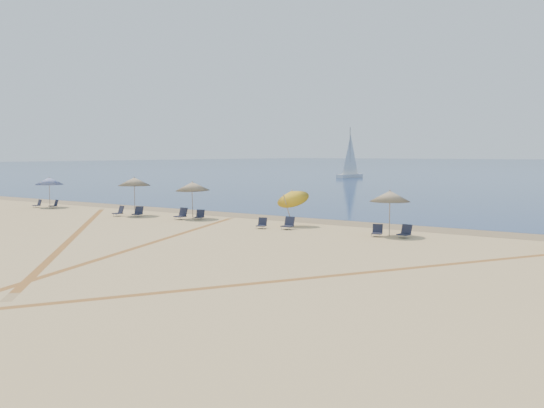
{
  "coord_description": "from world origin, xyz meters",
  "views": [
    {
      "loc": [
        19.12,
        -8.25,
        4.23
      ],
      "look_at": [
        0.0,
        20.0,
        1.3
      ],
      "focal_mm": 39.21,
      "sensor_mm": 36.0,
      "label": 1
    }
  ],
  "objects_px": {
    "chair_4": "(182,214)",
    "chair_9": "(405,232)",
    "chair_0": "(38,204)",
    "chair_6": "(262,224)",
    "umbrella_4": "(390,196)",
    "umbrella_0": "(49,181)",
    "chair_5": "(200,215)",
    "sailboat_0": "(350,163)",
    "chair_1": "(54,204)",
    "chair_3": "(138,212)",
    "umbrella_3": "(292,195)",
    "umbrella_2": "(193,186)",
    "umbrella_1": "(134,182)",
    "chair_8": "(377,231)",
    "chair_2": "(119,212)",
    "chair_7": "(288,224)"
  },
  "relations": [
    {
      "from": "chair_9",
      "to": "umbrella_4",
      "type": "bearing_deg",
      "value": 173.18
    },
    {
      "from": "umbrella_3",
      "to": "chair_7",
      "type": "bearing_deg",
      "value": -65.03
    },
    {
      "from": "chair_0",
      "to": "chair_6",
      "type": "height_order",
      "value": "chair_0"
    },
    {
      "from": "chair_5",
      "to": "chair_8",
      "type": "height_order",
      "value": "chair_5"
    },
    {
      "from": "chair_0",
      "to": "chair_5",
      "type": "distance_m",
      "value": 16.09
    },
    {
      "from": "umbrella_0",
      "to": "umbrella_3",
      "type": "bearing_deg",
      "value": 1.35
    },
    {
      "from": "chair_5",
      "to": "chair_9",
      "type": "bearing_deg",
      "value": -22.75
    },
    {
      "from": "chair_2",
      "to": "chair_8",
      "type": "bearing_deg",
      "value": 15.78
    },
    {
      "from": "umbrella_1",
      "to": "chair_2",
      "type": "distance_m",
      "value": 2.26
    },
    {
      "from": "chair_3",
      "to": "chair_6",
      "type": "height_order",
      "value": "chair_3"
    },
    {
      "from": "umbrella_0",
      "to": "chair_9",
      "type": "bearing_deg",
      "value": -0.81
    },
    {
      "from": "chair_0",
      "to": "chair_8",
      "type": "distance_m",
      "value": 28.59
    },
    {
      "from": "chair_4",
      "to": "umbrella_2",
      "type": "bearing_deg",
      "value": 73.06
    },
    {
      "from": "umbrella_1",
      "to": "chair_1",
      "type": "xyz_separation_m",
      "value": [
        -9.11,
        0.23,
        -2.02
      ]
    },
    {
      "from": "chair_6",
      "to": "umbrella_2",
      "type": "bearing_deg",
      "value": 148.8
    },
    {
      "from": "chair_0",
      "to": "sailboat_0",
      "type": "distance_m",
      "value": 63.99
    },
    {
      "from": "umbrella_4",
      "to": "chair_3",
      "type": "distance_m",
      "value": 17.58
    },
    {
      "from": "chair_1",
      "to": "umbrella_3",
      "type": "bearing_deg",
      "value": 17.94
    },
    {
      "from": "chair_0",
      "to": "chair_4",
      "type": "bearing_deg",
      "value": 11.87
    },
    {
      "from": "chair_1",
      "to": "chair_6",
      "type": "bearing_deg",
      "value": 12.66
    },
    {
      "from": "chair_2",
      "to": "chair_1",
      "type": "bearing_deg",
      "value": -173.76
    },
    {
      "from": "umbrella_0",
      "to": "umbrella_3",
      "type": "relative_size",
      "value": 0.96
    },
    {
      "from": "umbrella_4",
      "to": "chair_6",
      "type": "relative_size",
      "value": 3.36
    },
    {
      "from": "umbrella_2",
      "to": "chair_1",
      "type": "distance_m",
      "value": 13.81
    },
    {
      "from": "umbrella_1",
      "to": "chair_0",
      "type": "distance_m",
      "value": 10.87
    },
    {
      "from": "chair_6",
      "to": "chair_9",
      "type": "relative_size",
      "value": 0.99
    },
    {
      "from": "umbrella_1",
      "to": "umbrella_3",
      "type": "distance_m",
      "value": 12.04
    },
    {
      "from": "umbrella_4",
      "to": "chair_8",
      "type": "height_order",
      "value": "umbrella_4"
    },
    {
      "from": "umbrella_3",
      "to": "chair_1",
      "type": "height_order",
      "value": "umbrella_3"
    },
    {
      "from": "chair_4",
      "to": "sailboat_0",
      "type": "height_order",
      "value": "sailboat_0"
    },
    {
      "from": "chair_6",
      "to": "chair_2",
      "type": "bearing_deg",
      "value": 162.72
    },
    {
      "from": "chair_0",
      "to": "chair_2",
      "type": "bearing_deg",
      "value": 7.2
    },
    {
      "from": "umbrella_3",
      "to": "chair_3",
      "type": "distance_m",
      "value": 11.34
    },
    {
      "from": "umbrella_0",
      "to": "chair_2",
      "type": "bearing_deg",
      "value": -8.38
    },
    {
      "from": "umbrella_3",
      "to": "chair_1",
      "type": "distance_m",
      "value": 21.16
    },
    {
      "from": "chair_4",
      "to": "chair_9",
      "type": "xyz_separation_m",
      "value": [
        14.97,
        0.13,
        -0.03
      ]
    },
    {
      "from": "chair_1",
      "to": "umbrella_4",
      "type": "bearing_deg",
      "value": 16.03
    },
    {
      "from": "sailboat_0",
      "to": "umbrella_4",
      "type": "bearing_deg",
      "value": -52.46
    },
    {
      "from": "chair_1",
      "to": "chair_8",
      "type": "height_order",
      "value": "chair_1"
    },
    {
      "from": "umbrella_0",
      "to": "chair_5",
      "type": "distance_m",
      "value": 15.58
    },
    {
      "from": "chair_1",
      "to": "chair_3",
      "type": "xyz_separation_m",
      "value": [
        9.95,
        -0.72,
        0.02
      ]
    },
    {
      "from": "umbrella_3",
      "to": "chair_8",
      "type": "relative_size",
      "value": 3.44
    },
    {
      "from": "chair_5",
      "to": "umbrella_0",
      "type": "bearing_deg",
      "value": 158.72
    },
    {
      "from": "chair_5",
      "to": "chair_6",
      "type": "distance_m",
      "value": 5.95
    },
    {
      "from": "chair_0",
      "to": "chair_7",
      "type": "height_order",
      "value": "chair_7"
    },
    {
      "from": "umbrella_4",
      "to": "chair_0",
      "type": "relative_size",
      "value": 3.44
    },
    {
      "from": "umbrella_4",
      "to": "chair_4",
      "type": "xyz_separation_m",
      "value": [
        -14.01,
        -0.39,
        -1.71
      ]
    },
    {
      "from": "chair_5",
      "to": "chair_7",
      "type": "bearing_deg",
      "value": -27.79
    },
    {
      "from": "chair_2",
      "to": "chair_9",
      "type": "xyz_separation_m",
      "value": [
        19.84,
        0.99,
        -0.01
      ]
    },
    {
      "from": "umbrella_2",
      "to": "umbrella_1",
      "type": "bearing_deg",
      "value": -170.57
    }
  ]
}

